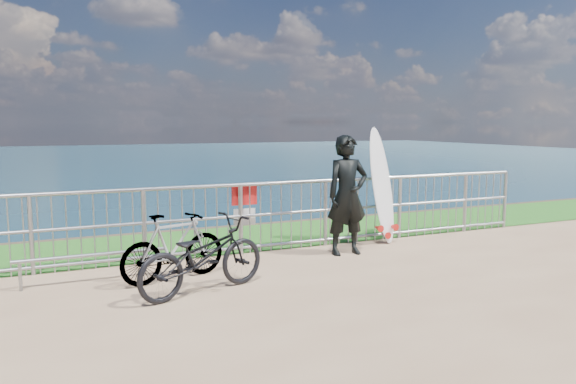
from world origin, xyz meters
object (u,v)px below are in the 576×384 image
surfboard (382,189)px  bicycle_near (203,256)px  surfer (347,195)px  bicycle_far (174,247)px

surfboard → bicycle_near: (-3.62, -1.58, -0.46)m
surfer → bicycle_far: (-2.82, -0.35, -0.49)m
bicycle_near → bicycle_far: bearing=-3.1°
surfboard → bicycle_near: surfboard is taller
surfboard → bicycle_far: size_ratio=1.34×
surfer → bicycle_near: surfer is taller
surfer → bicycle_far: surfer is taller
bicycle_near → bicycle_far: (-0.19, 0.70, -0.01)m
surfer → surfboard: bearing=30.5°
bicycle_near → surfboard: bearing=-84.9°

